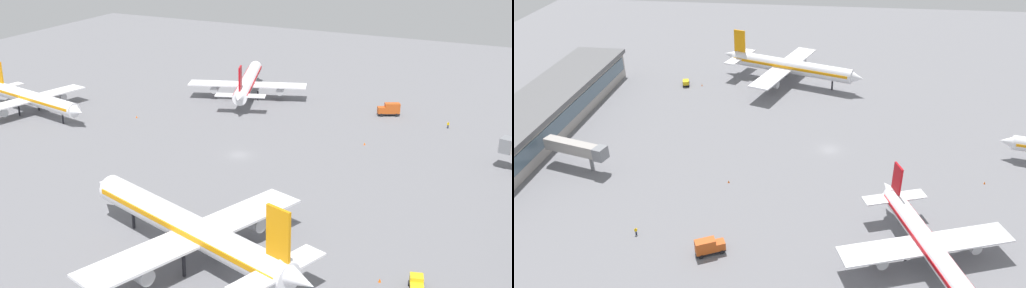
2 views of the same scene
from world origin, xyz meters
TOP-DOWN VIEW (x-y plane):
  - ground at (0.00, 0.00)m, footprint 288.00×288.00m
  - airplane_at_gate at (40.69, 18.14)m, footprint 39.81×32.72m
  - airplane_taxiing at (-43.47, -14.07)m, footprint 39.72×48.32m
  - airplane_distant at (2.45, 60.98)m, footprint 31.87×39.19m
  - pushback_tractor at (-36.79, -47.37)m, footprint 4.75×3.16m
  - catering_truck at (41.80, -22.01)m, footprint 4.17×5.86m
  - ground_crew_worker at (38.09, -37.62)m, footprint 0.53×0.53m
  - safety_cone_near_gate at (-36.83, -42.03)m, footprint 0.44×0.44m
  - safety_cone_mid_apron at (11.70, 35.50)m, footprint 0.44×0.44m
  - safety_cone_far_side at (17.92, -22.82)m, footprint 0.44×0.44m

SIDE VIEW (x-z plane):
  - ground at x=0.00m, z-range 0.00..0.00m
  - safety_cone_near_gate at x=-36.83m, z-range 0.00..0.60m
  - safety_cone_mid_apron at x=11.70m, z-range 0.00..0.60m
  - safety_cone_far_side at x=17.92m, z-range 0.00..0.60m
  - ground_crew_worker at x=38.09m, z-range 0.01..1.68m
  - pushback_tractor at x=-36.79m, z-range 0.02..1.92m
  - catering_truck at x=41.80m, z-range 0.05..3.35m
  - airplane_distant at x=2.45m, z-range -1.64..10.38m
  - airplane_at_gate at x=40.69m, z-range -1.71..10.79m
  - airplane_taxiing at x=-43.47m, z-range -2.07..13.11m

